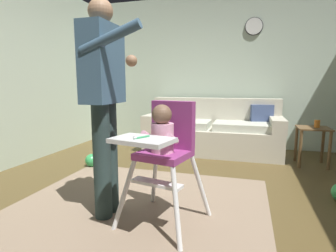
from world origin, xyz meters
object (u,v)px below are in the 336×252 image
at_px(sippy_cup, 317,124).
at_px(wall_clock, 254,26).
at_px(toy_ball, 92,160).
at_px(side_table, 313,138).
at_px(adult_standing, 104,97).
at_px(couch, 213,132).
at_px(high_chair, 164,141).

height_order(sippy_cup, wall_clock, wall_clock).
height_order(toy_ball, wall_clock, wall_clock).
relative_size(toy_ball, side_table, 0.32).
bearing_deg(adult_standing, toy_ball, 127.32).
relative_size(couch, wall_clock, 7.35).
xyz_separation_m(adult_standing, wall_clock, (1.13, 2.90, 1.04)).
relative_size(high_chair, toy_ball, 5.70).
relative_size(toy_ball, wall_clock, 0.59).
distance_m(high_chair, toy_ball, 1.88).
xyz_separation_m(adult_standing, toy_ball, (-0.88, 1.15, -0.90)).
bearing_deg(couch, sippy_cup, 75.10).
relative_size(sippy_cup, wall_clock, 0.35).
bearing_deg(toy_ball, adult_standing, -52.54).
bearing_deg(side_table, toy_ball, -162.36).
bearing_deg(sippy_cup, high_chair, -126.15).
height_order(adult_standing, toy_ball, adult_standing).
xyz_separation_m(couch, toy_ball, (-1.45, -1.28, -0.25)).
bearing_deg(couch, toy_ball, -48.65).
relative_size(adult_standing, wall_clock, 6.01).
bearing_deg(side_table, high_chair, -125.42).
relative_size(high_chair, sippy_cup, 9.61).
bearing_deg(sippy_cup, side_table, -180.00).
xyz_separation_m(high_chair, wall_clock, (0.64, 2.89, 1.37)).
bearing_deg(adult_standing, side_table, 46.26).
distance_m(sippy_cup, wall_clock, 1.89).
height_order(adult_standing, sippy_cup, adult_standing).
bearing_deg(wall_clock, adult_standing, -111.35).
bearing_deg(toy_ball, high_chair, -39.73).
bearing_deg(adult_standing, sippy_cup, 45.69).
xyz_separation_m(couch, adult_standing, (-0.57, -2.42, 0.65)).
bearing_deg(wall_clock, toy_ball, -138.94).
bearing_deg(side_table, adult_standing, -133.60).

